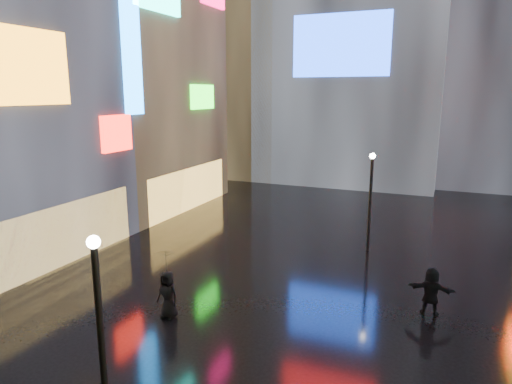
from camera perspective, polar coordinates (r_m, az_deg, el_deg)
The scene contains 8 objects.
ground at distance 23.73m, azimuth 7.59°, elevation -8.03°, with size 140.00×140.00×0.00m, color black.
building_left_far at distance 35.15m, azimuth -15.99°, elevation 16.38°, with size 10.28×12.00×22.00m.
tower_flank_left at distance 48.02m, azimuth -1.58°, elevation 18.03°, with size 10.00×10.00×26.00m, color black.
lamp_near at distance 11.31m, azimuth -18.86°, elevation -16.11°, with size 0.30×0.30×5.20m.
lamp_far at distance 24.42m, azimuth 14.11°, elevation -0.51°, with size 0.30×0.30×5.20m.
pedestrian_4 at distance 17.57m, azimuth -10.95°, elevation -12.49°, with size 0.88×0.57×1.80m, color black.
pedestrian_5 at distance 18.64m, azimuth 21.03°, elevation -11.54°, with size 1.72×0.55×1.85m, color black.
umbrella_2 at distance 17.07m, azimuth -11.13°, elevation -8.51°, with size 0.89×0.90×0.81m, color black.
Camera 1 is at (5.70, -1.53, 8.20)m, focal length 32.00 mm.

